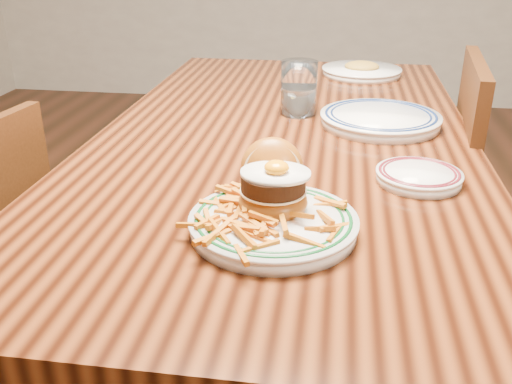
# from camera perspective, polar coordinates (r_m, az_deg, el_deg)

# --- Properties ---
(floor) EXTENTS (6.00, 6.00, 0.00)m
(floor) POSITION_cam_1_polar(r_m,az_deg,el_deg) (1.71, 2.37, -18.56)
(floor) COLOR black
(floor) RESTS_ON ground
(table) EXTENTS (0.85, 1.60, 0.75)m
(table) POSITION_cam_1_polar(r_m,az_deg,el_deg) (1.35, 2.86, 2.41)
(table) COLOR black
(table) RESTS_ON floor
(chair_right) EXTENTS (0.46, 0.46, 0.89)m
(chair_right) POSITION_cam_1_polar(r_m,az_deg,el_deg) (1.61, 23.33, -2.95)
(chair_right) COLOR #391D0B
(chair_right) RESTS_ON floor
(main_plate) EXTENTS (0.26, 0.27, 0.13)m
(main_plate) POSITION_cam_1_polar(r_m,az_deg,el_deg) (0.88, 1.74, -1.57)
(main_plate) COLOR silver
(main_plate) RESTS_ON table
(side_plate) EXTENTS (0.16, 0.16, 0.02)m
(side_plate) POSITION_cam_1_polar(r_m,az_deg,el_deg) (1.09, 15.97, 1.60)
(side_plate) COLOR silver
(side_plate) RESTS_ON table
(rear_plate) EXTENTS (0.28, 0.28, 0.03)m
(rear_plate) POSITION_cam_1_polar(r_m,az_deg,el_deg) (1.39, 12.32, 7.21)
(rear_plate) COLOR silver
(rear_plate) RESTS_ON table
(water_glass) EXTENTS (0.09, 0.09, 0.13)m
(water_glass) POSITION_cam_1_polar(r_m,az_deg,el_deg) (1.44, 4.30, 10.02)
(water_glass) COLOR white
(water_glass) RESTS_ON table
(far_plate) EXTENTS (0.25, 0.25, 0.05)m
(far_plate) POSITION_cam_1_polar(r_m,az_deg,el_deg) (1.90, 10.51, 11.84)
(far_plate) COLOR silver
(far_plate) RESTS_ON table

